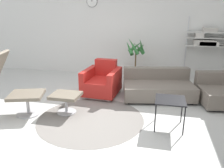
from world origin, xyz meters
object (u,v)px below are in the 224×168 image
(side_table, at_px, (170,102))
(potted_plant, at_px, (135,61))
(ottoman, at_px, (66,98))
(shelf_unit, at_px, (207,39))
(couch_low, at_px, (158,88))
(armchair_red, at_px, (102,83))
(lounge_chair, at_px, (3,78))

(side_table, relative_size, potted_plant, 0.40)
(ottoman, distance_m, shelf_unit, 3.97)
(potted_plant, bearing_deg, side_table, -70.36)
(ottoman, bearing_deg, couch_low, 35.71)
(armchair_red, xyz_separation_m, couch_low, (1.26, 0.09, -0.06))
(potted_plant, bearing_deg, ottoman, -114.61)
(armchair_red, relative_size, shelf_unit, 0.53)
(potted_plant, height_order, shelf_unit, shelf_unit)
(ottoman, height_order, armchair_red, armchair_red)
(ottoman, relative_size, armchair_red, 0.58)
(armchair_red, distance_m, shelf_unit, 3.00)
(ottoman, height_order, shelf_unit, shelf_unit)
(lounge_chair, bearing_deg, ottoman, 90.00)
(armchair_red, xyz_separation_m, potted_plant, (0.62, 1.14, 0.29))
(armchair_red, bearing_deg, potted_plant, -115.07)
(lounge_chair, xyz_separation_m, armchair_red, (1.42, 1.43, -0.42))
(lounge_chair, distance_m, armchair_red, 2.06)
(shelf_unit, bearing_deg, lounge_chair, -142.44)
(lounge_chair, xyz_separation_m, ottoman, (1.02, 0.33, -0.42))
(armchair_red, xyz_separation_m, side_table, (1.47, -1.25, 0.16))
(potted_plant, bearing_deg, armchair_red, -118.69)
(ottoman, distance_m, armchair_red, 1.18)
(armchair_red, distance_m, potted_plant, 1.33)
(armchair_red, distance_m, side_table, 1.94)
(shelf_unit, bearing_deg, armchair_red, -147.75)
(couch_low, height_order, side_table, couch_low)
(couch_low, height_order, shelf_unit, shelf_unit)
(side_table, bearing_deg, armchair_red, 139.65)
(ottoman, relative_size, side_table, 1.07)
(couch_low, relative_size, shelf_unit, 0.95)
(ottoman, xyz_separation_m, potted_plant, (1.03, 2.24, 0.29))
(ottoman, distance_m, potted_plant, 2.48)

